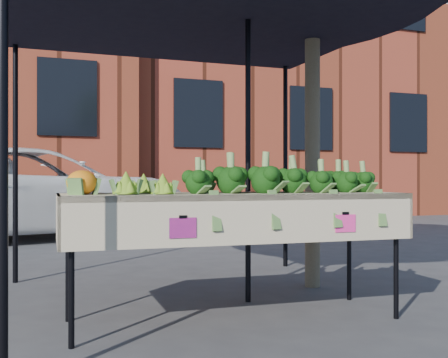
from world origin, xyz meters
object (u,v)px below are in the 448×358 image
canopy (204,133)px  vehicle (38,78)px  street_tree (312,69)px  table (234,256)px

canopy → vehicle: vehicle is taller
vehicle → street_tree: (2.32, -5.41, -0.72)m
canopy → vehicle: bearing=101.6°
street_tree → vehicle: bearing=113.2°
vehicle → street_tree: size_ratio=1.36×
canopy → vehicle: size_ratio=0.58×
canopy → street_tree: bearing=14.4°
table → vehicle: size_ratio=0.44×
table → canopy: (-0.03, 0.58, 0.92)m
table → street_tree: (1.12, 0.87, 1.58)m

